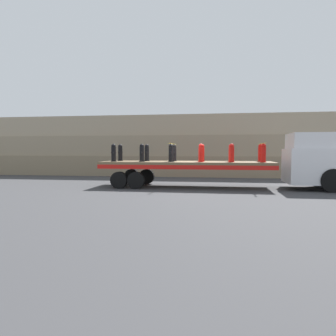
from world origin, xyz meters
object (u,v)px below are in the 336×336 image
fire_hydrant_black_far_1 (147,153)px  fire_hydrant_red_far_3 (202,153)px  flatbed_trailer (175,166)px  truck_cab (316,161)px  fire_hydrant_black_far_2 (174,153)px  fire_hydrant_black_near_1 (142,153)px  fire_hydrant_red_near_5 (263,153)px  fire_hydrant_red_near_4 (232,153)px  fire_hydrant_red_far_4 (231,153)px  fire_hydrant_red_near_3 (201,153)px  fire_hydrant_black_far_0 (120,153)px  fire_hydrant_black_near_0 (114,153)px  fire_hydrant_black_near_2 (171,153)px  fire_hydrant_red_far_5 (260,153)px

fire_hydrant_black_far_1 → fire_hydrant_red_far_3: size_ratio=1.00×
flatbed_trailer → fire_hydrant_red_far_3: size_ratio=9.57×
truck_cab → fire_hydrant_black_far_2: 6.96m
fire_hydrant_black_near_1 → fire_hydrant_red_near_5: size_ratio=1.00×
fire_hydrant_red_near_5 → fire_hydrant_red_far_3: bearing=159.1°
fire_hydrant_red_near_4 → fire_hydrant_red_far_4: size_ratio=1.00×
fire_hydrant_red_near_3 → fire_hydrant_black_far_1: bearing=159.1°
fire_hydrant_black_far_0 → fire_hydrant_red_near_4: same height
fire_hydrant_black_far_0 → fire_hydrant_red_far_4: bearing=0.0°
truck_cab → fire_hydrant_black_far_1: size_ratio=3.00×
flatbed_trailer → fire_hydrant_black_near_0: size_ratio=9.57×
fire_hydrant_black_far_0 → fire_hydrant_red_far_4: same height
truck_cab → fire_hydrant_black_near_1: bearing=-176.2°
truck_cab → fire_hydrant_red_near_5: bearing=-167.4°
truck_cab → fire_hydrant_red_near_4: truck_cab is taller
fire_hydrant_black_near_0 → fire_hydrant_black_far_2: bearing=20.9°
fire_hydrant_black_far_0 → fire_hydrant_red_far_4: (5.89, 0.00, 0.00)m
fire_hydrant_red_far_3 → fire_hydrant_red_far_4: 1.47m
truck_cab → fire_hydrant_black_near_2: (-6.93, -0.56, 0.38)m
fire_hydrant_black_near_0 → fire_hydrant_red_far_5: same height
truck_cab → fire_hydrant_red_near_4: 4.04m
fire_hydrant_red_far_4 → fire_hydrant_red_near_5: 1.85m
truck_cab → fire_hydrant_black_near_0: bearing=-176.7°
fire_hydrant_black_near_2 → fire_hydrant_red_far_5: bearing=14.3°
fire_hydrant_black_near_2 → fire_hydrant_red_far_5: same height
fire_hydrant_black_far_1 → fire_hydrant_black_near_2: bearing=-37.4°
fire_hydrant_black_near_1 → fire_hydrant_black_far_1: same height
fire_hydrant_black_near_0 → fire_hydrant_red_far_5: (7.36, 1.12, 0.00)m
fire_hydrant_black_near_2 → fire_hydrant_red_far_4: (2.94, 1.12, 0.00)m
fire_hydrant_black_near_1 → fire_hydrant_black_near_2: (1.47, 0.00, 0.00)m
fire_hydrant_black_near_1 → fire_hydrant_red_far_5: same height
fire_hydrant_red_near_3 → fire_hydrant_red_far_3: same height
fire_hydrant_black_near_2 → fire_hydrant_black_far_2: 1.12m
fire_hydrant_black_near_1 → fire_hydrant_red_far_3: 3.15m
flatbed_trailer → fire_hydrant_red_near_3: size_ratio=9.57×
fire_hydrant_red_near_5 → fire_hydrant_black_near_1: bearing=180.0°
fire_hydrant_red_far_5 → truck_cab: bearing=-12.6°
fire_hydrant_black_far_1 → fire_hydrant_black_far_0: bearing=180.0°
fire_hydrant_red_far_3 → fire_hydrant_red_far_4: bearing=0.0°
truck_cab → fire_hydrant_red_near_5: truck_cab is taller
fire_hydrant_black_near_1 → fire_hydrant_red_near_5: same height
fire_hydrant_red_far_5 → fire_hydrant_red_far_4: bearing=180.0°
fire_hydrant_black_near_1 → fire_hydrant_black_far_1: 1.12m
fire_hydrant_black_far_0 → fire_hydrant_red_near_3: bearing=-14.3°
fire_hydrant_black_far_2 → fire_hydrant_black_far_1: bearing=180.0°
fire_hydrant_black_far_2 → fire_hydrant_red_near_4: (2.94, -1.12, 0.00)m
fire_hydrant_black_near_0 → fire_hydrant_red_near_4: (5.89, 0.00, 0.00)m
fire_hydrant_black_far_1 → fire_hydrant_red_near_3: bearing=-20.9°
fire_hydrant_black_near_2 → fire_hydrant_red_far_4: same height
fire_hydrant_black_near_0 → fire_hydrant_black_far_2: (2.94, 1.12, 0.00)m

